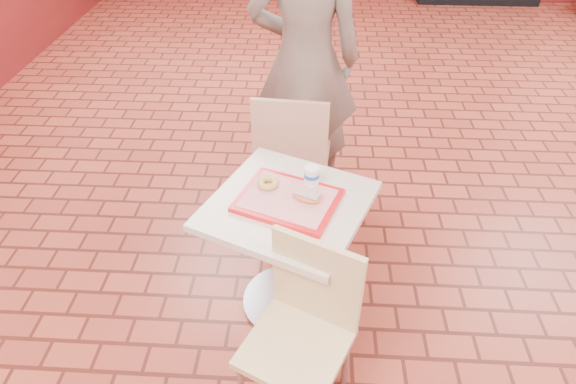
# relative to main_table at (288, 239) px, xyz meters

# --- Properties ---
(room_shell) EXTENTS (8.01, 10.01, 3.01)m
(room_shell) POSITION_rel_main_table_xyz_m (1.08, 0.32, 1.02)
(room_shell) COLOR maroon
(room_shell) RESTS_ON ground
(wainscot_band) EXTENTS (8.00, 10.00, 1.00)m
(wainscot_band) POSITION_rel_main_table_xyz_m (1.08, 0.32, 0.02)
(wainscot_band) COLOR #601312
(wainscot_band) RESTS_ON ground
(main_table) EXTENTS (0.67, 0.67, 0.71)m
(main_table) POSITION_rel_main_table_xyz_m (0.00, 0.00, 0.00)
(main_table) COLOR beige
(main_table) RESTS_ON ground
(chair_main_front) EXTENTS (0.51, 0.51, 0.84)m
(chair_main_front) POSITION_rel_main_table_xyz_m (0.09, -0.48, -0.01)
(chair_main_front) COLOR #DABE83
(chair_main_front) RESTS_ON ground
(chair_main_back) EXTENTS (0.45, 0.45, 0.91)m
(chair_main_back) POSITION_rel_main_table_xyz_m (-0.01, 0.69, 0.03)
(chair_main_back) COLOR tan
(chair_main_back) RESTS_ON ground
(customer) EXTENTS (0.69, 0.47, 1.84)m
(customer) POSITION_rel_main_table_xyz_m (0.04, 1.06, 0.44)
(customer) COLOR #6A5D52
(customer) RESTS_ON ground
(serving_tray) EXTENTS (0.43, 0.33, 0.03)m
(serving_tray) POSITION_rel_main_table_xyz_m (0.00, 0.00, 0.24)
(serving_tray) COLOR red
(serving_tray) RESTS_ON main_table
(ring_donut) EXTENTS (0.13, 0.13, 0.03)m
(ring_donut) POSITION_rel_main_table_xyz_m (-0.10, 0.08, 0.27)
(ring_donut) COLOR gold
(ring_donut) RESTS_ON serving_tray
(long_john_donut) EXTENTS (0.14, 0.11, 0.04)m
(long_john_donut) POSITION_rel_main_table_xyz_m (0.08, -0.01, 0.28)
(long_john_donut) COLOR #E57643
(long_john_donut) RESTS_ON serving_tray
(paper_cup) EXTENTS (0.07, 0.07, 0.09)m
(paper_cup) POSITION_rel_main_table_xyz_m (0.10, 0.11, 0.30)
(paper_cup) COLOR white
(paper_cup) RESTS_ON serving_tray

